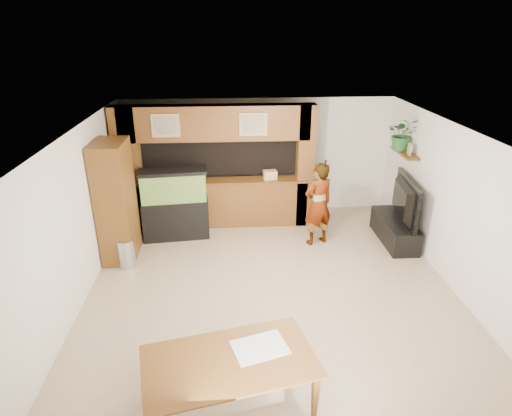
{
  "coord_description": "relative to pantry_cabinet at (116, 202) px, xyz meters",
  "views": [
    {
      "loc": [
        -0.65,
        -6.06,
        4.07
      ],
      "look_at": [
        -0.21,
        0.6,
        1.18
      ],
      "focal_mm": 30.0,
      "sensor_mm": 36.0,
      "label": 1
    }
  ],
  "objects": [
    {
      "name": "wall_back",
      "position": [
        2.7,
        2.04,
        0.19
      ],
      "size": [
        6.0,
        0.0,
        6.0
      ],
      "primitive_type": "plane",
      "rotation": [
        1.57,
        0.0,
        0.0
      ],
      "color": "silver",
      "rests_on": "floor"
    },
    {
      "name": "trash_can",
      "position": [
        0.17,
        -0.41,
        -0.84
      ],
      "size": [
        0.3,
        0.3,
        0.54
      ],
      "primitive_type": "cylinder",
      "color": "#B2B2B7",
      "rests_on": "floor"
    },
    {
      "name": "photo_frame",
      "position": [
        5.55,
        0.55,
        0.72
      ],
      "size": [
        0.05,
        0.17,
        0.22
      ],
      "primitive_type": "cube",
      "rotation": [
        0.0,
        0.0,
        -0.08
      ],
      "color": "tan",
      "rests_on": "wall_shelf"
    },
    {
      "name": "wall_shelf",
      "position": [
        5.55,
        0.74,
        0.59
      ],
      "size": [
        0.25,
        0.9,
        0.04
      ],
      "primitive_type": "cube",
      "color": "brown",
      "rests_on": "wall_right"
    },
    {
      "name": "television",
      "position": [
        5.35,
        0.25,
        -0.2
      ],
      "size": [
        0.37,
        1.49,
        0.85
      ],
      "primitive_type": "imported",
      "rotation": [
        0.0,
        0.0,
        1.45
      ],
      "color": "black",
      "rests_on": "tv_stand"
    },
    {
      "name": "floor",
      "position": [
        2.7,
        -1.21,
        -1.11
      ],
      "size": [
        6.5,
        6.5,
        0.0
      ],
      "primitive_type": "plane",
      "color": "tan",
      "rests_on": "ground"
    },
    {
      "name": "wall_left",
      "position": [
        -0.3,
        -1.21,
        0.19
      ],
      "size": [
        0.0,
        6.5,
        6.5
      ],
      "primitive_type": "plane",
      "rotation": [
        1.57,
        0.0,
        1.57
      ],
      "color": "silver",
      "rests_on": "floor"
    },
    {
      "name": "ceiling",
      "position": [
        2.7,
        -1.21,
        1.49
      ],
      "size": [
        6.5,
        6.5,
        0.0
      ],
      "primitive_type": "plane",
      "color": "white",
      "rests_on": "wall_back"
    },
    {
      "name": "person",
      "position": [
        3.77,
        0.28,
        -0.27
      ],
      "size": [
        0.72,
        0.61,
        1.68
      ],
      "primitive_type": "imported",
      "rotation": [
        0.0,
        0.0,
        3.55
      ],
      "color": "#9B7755",
      "rests_on": "floor"
    },
    {
      "name": "microphone",
      "position": [
        3.82,
        0.12,
        0.61
      ],
      "size": [
        0.03,
        0.1,
        0.15
      ],
      "primitive_type": "cylinder",
      "rotation": [
        0.44,
        0.0,
        0.0
      ],
      "color": "black",
      "rests_on": "person"
    },
    {
      "name": "wall_clock",
      "position": [
        -0.27,
        -0.21,
        0.79
      ],
      "size": [
        0.05,
        0.25,
        0.25
      ],
      "color": "black",
      "rests_on": "wall_left"
    },
    {
      "name": "counter_box",
      "position": [
        2.91,
        1.24,
        0.03
      ],
      "size": [
        0.3,
        0.22,
        0.18
      ],
      "primitive_type": "cube",
      "rotation": [
        0.0,
        0.0,
        0.13
      ],
      "color": "tan",
      "rests_on": "partition"
    },
    {
      "name": "aquarium",
      "position": [
        0.95,
        0.74,
        -0.4
      ],
      "size": [
        1.31,
        0.49,
        1.45
      ],
      "rotation": [
        0.0,
        0.0,
        0.1
      ],
      "color": "black",
      "rests_on": "floor"
    },
    {
      "name": "dining_table",
      "position": [
        2.01,
        -3.66,
        -0.77
      ],
      "size": [
        2.07,
        1.43,
        0.67
      ],
      "primitive_type": "imported",
      "rotation": [
        0.0,
        0.0,
        0.22
      ],
      "color": "brown",
      "rests_on": "floor"
    },
    {
      "name": "pantry_cabinet",
      "position": [
        0.0,
        0.0,
        0.0
      ],
      "size": [
        0.55,
        0.91,
        2.21
      ],
      "primitive_type": "cube",
      "color": "brown",
      "rests_on": "floor"
    },
    {
      "name": "tv_stand",
      "position": [
        5.35,
        0.25,
        -0.87
      ],
      "size": [
        0.53,
        1.44,
        0.48
      ],
      "primitive_type": "cube",
      "color": "black",
      "rests_on": "floor"
    },
    {
      "name": "partition",
      "position": [
        1.75,
        1.42,
        0.21
      ],
      "size": [
        4.2,
        0.99,
        2.6
      ],
      "color": "brown",
      "rests_on": "floor"
    },
    {
      "name": "potted_plant",
      "position": [
        5.52,
        0.89,
        0.94
      ],
      "size": [
        0.71,
        0.66,
        0.66
      ],
      "primitive_type": "imported",
      "rotation": [
        0.0,
        0.0,
        -0.29
      ],
      "color": "#245C29",
      "rests_on": "wall_shelf"
    },
    {
      "name": "newspaper_a",
      "position": [
        2.35,
        -3.44,
        -0.44
      ],
      "size": [
        0.71,
        0.6,
        0.01
      ],
      "primitive_type": "cube",
      "rotation": [
        0.0,
        0.0,
        0.29
      ],
      "color": "silver",
      "rests_on": "dining_table"
    },
    {
      "name": "wall_right",
      "position": [
        5.7,
        -1.21,
        0.19
      ],
      "size": [
        0.0,
        6.5,
        6.5
      ],
      "primitive_type": "plane",
      "rotation": [
        1.57,
        0.0,
        -1.57
      ],
      "color": "silver",
      "rests_on": "floor"
    }
  ]
}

